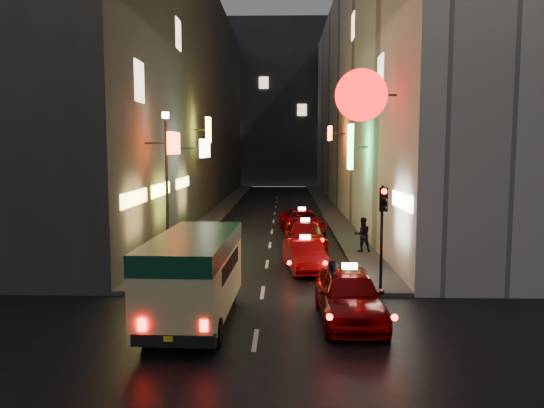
# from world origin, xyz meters

# --- Properties ---
(building_left) EXTENTS (7.69, 52.00, 18.00)m
(building_left) POSITION_xyz_m (-8.00, 33.99, 9.00)
(building_left) COLOR #3B3936
(building_left) RESTS_ON ground
(building_right) EXTENTS (8.34, 52.00, 18.00)m
(building_right) POSITION_xyz_m (8.00, 33.99, 9.00)
(building_right) COLOR beige
(building_right) RESTS_ON ground
(building_far) EXTENTS (30.00, 10.00, 22.00)m
(building_far) POSITION_xyz_m (0.00, 66.00, 11.00)
(building_far) COLOR #37373C
(building_far) RESTS_ON ground
(sidewalk_left) EXTENTS (1.50, 52.00, 0.15)m
(sidewalk_left) POSITION_xyz_m (-4.25, 34.00, 0.07)
(sidewalk_left) COLOR #44423F
(sidewalk_left) RESTS_ON ground
(sidewalk_right) EXTENTS (1.50, 52.00, 0.15)m
(sidewalk_right) POSITION_xyz_m (4.25, 34.00, 0.07)
(sidewalk_right) COLOR #44423F
(sidewalk_right) RESTS_ON ground
(minibus) EXTENTS (2.19, 5.79, 2.46)m
(minibus) POSITION_xyz_m (-1.78, 5.39, 1.56)
(minibus) COLOR #D2CD83
(minibus) RESTS_ON ground
(taxi_near) EXTENTS (2.34, 5.48, 1.90)m
(taxi_near) POSITION_xyz_m (2.57, 5.64, 0.86)
(taxi_near) COLOR #800205
(taxi_near) RESTS_ON ground
(taxi_second) EXTENTS (2.50, 4.83, 1.64)m
(taxi_second) POSITION_xyz_m (1.57, 11.90, 0.73)
(taxi_second) COLOR #800205
(taxi_second) RESTS_ON ground
(taxi_third) EXTENTS (2.24, 4.96, 1.72)m
(taxi_third) POSITION_xyz_m (1.75, 16.70, 0.77)
(taxi_third) COLOR #800205
(taxi_third) RESTS_ON ground
(taxi_far) EXTENTS (2.57, 5.12, 1.74)m
(taxi_far) POSITION_xyz_m (1.75, 21.50, 0.78)
(taxi_far) COLOR #800205
(taxi_far) RESTS_ON ground
(pedestrian_crossing) EXTENTS (0.53, 0.70, 1.92)m
(pedestrian_crossing) POSITION_xyz_m (2.16, 5.78, 0.96)
(pedestrian_crossing) COLOR black
(pedestrian_crossing) RESTS_ON ground
(pedestrian_sidewalk) EXTENTS (0.72, 0.50, 1.80)m
(pedestrian_sidewalk) POSITION_xyz_m (4.33, 15.15, 1.05)
(pedestrian_sidewalk) COLOR black
(pedestrian_sidewalk) RESTS_ON sidewalk_right
(traffic_light) EXTENTS (0.26, 0.43, 3.50)m
(traffic_light) POSITION_xyz_m (4.00, 8.47, 2.69)
(traffic_light) COLOR black
(traffic_light) RESTS_ON sidewalk_right
(lamp_post) EXTENTS (0.28, 0.28, 6.22)m
(lamp_post) POSITION_xyz_m (-4.20, 13.00, 3.72)
(lamp_post) COLOR black
(lamp_post) RESTS_ON sidewalk_left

